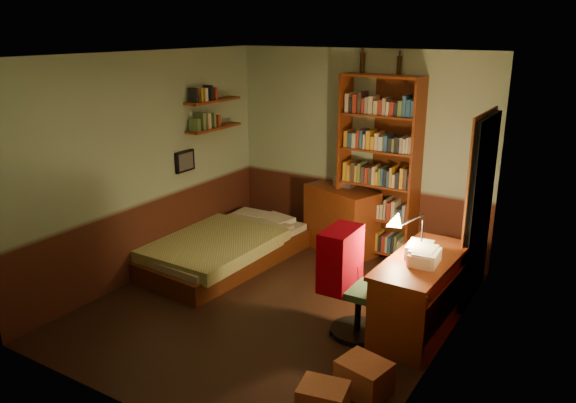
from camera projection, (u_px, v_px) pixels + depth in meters
The scene contains 24 objects.
floor at pixel (276, 306), 5.99m from camera, with size 3.50×4.00×0.02m, color black.
ceiling at pixel (274, 54), 5.21m from camera, with size 3.50×4.00×0.02m, color silver.
wall_back at pixel (359, 152), 7.24m from camera, with size 3.50×0.02×2.60m, color #8CA384.
wall_left at pixel (147, 167), 6.48m from camera, with size 0.02×4.00×2.60m, color #8CA384.
wall_right at pixel (450, 219), 4.73m from camera, with size 0.02×4.00×2.60m, color #8CA384.
wall_front at pixel (121, 256), 3.97m from camera, with size 3.50×0.02×2.60m, color #8CA384.
doorway at pixel (480, 211), 5.89m from camera, with size 0.06×0.90×2.00m, color black.
door_trim at pixel (476, 210), 5.91m from camera, with size 0.02×0.98×2.08m, color #451E0C.
bed at pixel (224, 238), 7.02m from camera, with size 1.16×2.17×0.64m, color olive.
dresser at pixel (341, 220), 7.36m from camera, with size 0.96×0.48×0.86m, color maroon.
mini_stereo at pixel (345, 181), 7.32m from camera, with size 0.25×0.19×0.14m, color #B2B2B7.
bookshelf at pixel (378, 169), 6.98m from camera, with size 0.99×0.31×2.30m, color maroon.
bottle_left at pixel (362, 63), 6.85m from camera, with size 0.06×0.06×0.24m, color black.
bottle_right at pixel (399, 65), 6.62m from camera, with size 0.06×0.06×0.22m, color black.
desk at pixel (420, 293), 5.46m from camera, with size 0.57×1.38×0.74m, color maroon.
paper_stack at pixel (420, 250), 5.38m from camera, with size 0.23×0.31×0.12m, color silver.
desk_lamp at pixel (423, 222), 5.35m from camera, with size 0.20×0.20×0.66m, color black.
office_chair at pixel (359, 286), 5.29m from camera, with size 0.51×0.45×1.02m, color #2A4D33.
red_jacket at pixel (327, 206), 5.02m from camera, with size 0.27×0.50×0.59m, color #AD0216.
wall_shelf_lower at pixel (214, 128), 7.23m from camera, with size 0.20×0.90×0.03m, color maroon.
wall_shelf_upper at pixel (213, 101), 7.12m from camera, with size 0.20×0.90×0.03m, color maroon.
framed_picture at pixel (185, 161), 6.97m from camera, with size 0.04×0.32×0.26m, color black.
cardboard_box_a at pixel (323, 401), 4.25m from camera, with size 0.36×0.29×0.27m, color #9D5D3C.
cardboard_box_b at pixel (364, 377), 4.54m from camera, with size 0.39×0.32×0.28m, color #9D5D3C.
Camera 1 is at (2.93, -4.52, 2.85)m, focal length 35.00 mm.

